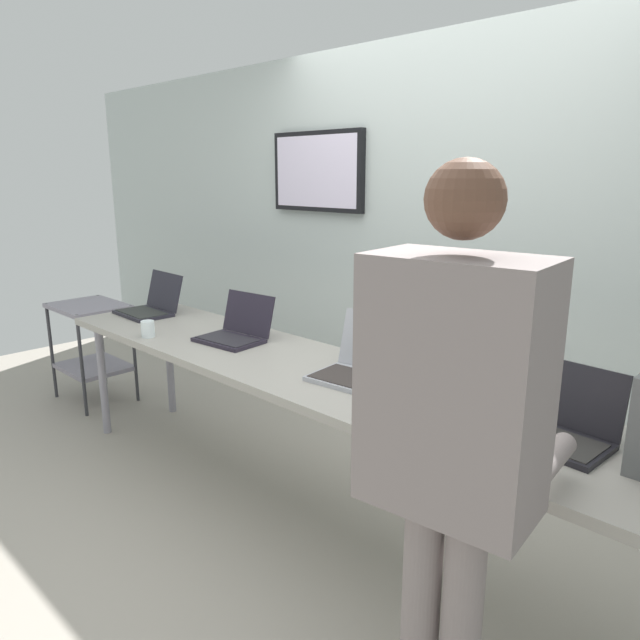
{
  "coord_description": "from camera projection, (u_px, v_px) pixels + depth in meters",
  "views": [
    {
      "loc": [
        1.86,
        -1.86,
        1.68
      ],
      "look_at": [
        -0.1,
        0.16,
        0.97
      ],
      "focal_mm": 32.94,
      "sensor_mm": 36.0,
      "label": 1
    }
  ],
  "objects": [
    {
      "name": "laptop_station_3",
      "position": [
        556.0,
        422.0,
        2.02
      ],
      "size": [
        0.39,
        0.3,
        0.25
      ],
      "color": "black",
      "rests_on": "workbench"
    },
    {
      "name": "laptop_station_1",
      "position": [
        237.0,
        330.0,
        3.22
      ],
      "size": [
        0.38,
        0.34,
        0.25
      ],
      "color": "#25202D",
      "rests_on": "workbench"
    },
    {
      "name": "back_wall",
      "position": [
        443.0,
        250.0,
        3.46
      ],
      "size": [
        8.0,
        0.11,
        2.45
      ],
      "color": "silver",
      "rests_on": "ground"
    },
    {
      "name": "laptop_station_0",
      "position": [
        151.0,
        305.0,
        3.83
      ],
      "size": [
        0.39,
        0.34,
        0.26
      ],
      "color": "#23222C",
      "rests_on": "workbench"
    },
    {
      "name": "paper_sheet",
      "position": [
        445.0,
        433.0,
        2.08
      ],
      "size": [
        0.21,
        0.3,
        0.0
      ],
      "color": "white",
      "rests_on": "workbench"
    },
    {
      "name": "storage_cart",
      "position": [
        91.0,
        337.0,
        4.38
      ],
      "size": [
        0.56,
        0.44,
        0.74
      ],
      "color": "gray",
      "rests_on": "ground"
    },
    {
      "name": "coffee_mug",
      "position": [
        148.0,
        329.0,
        3.28
      ],
      "size": [
        0.07,
        0.07,
        0.09
      ],
      "color": "white",
      "rests_on": "workbench"
    },
    {
      "name": "ground",
      "position": [
        312.0,
        519.0,
        2.96
      ],
      "size": [
        8.0,
        8.0,
        0.04
      ],
      "primitive_type": "cube",
      "color": "#A49C90"
    },
    {
      "name": "workbench",
      "position": [
        311.0,
        378.0,
        2.78
      ],
      "size": [
        3.55,
        0.7,
        0.78
      ],
      "color": "#A39E94",
      "rests_on": "ground"
    },
    {
      "name": "person",
      "position": [
        453.0,
        429.0,
        1.5
      ],
      "size": [
        0.48,
        0.62,
        1.71
      ],
      "color": "gray",
      "rests_on": "ground"
    },
    {
      "name": "laptop_station_2",
      "position": [
        358.0,
        364.0,
        2.64
      ],
      "size": [
        0.35,
        0.37,
        0.27
      ],
      "color": "#ABADB6",
      "rests_on": "workbench"
    }
  ]
}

